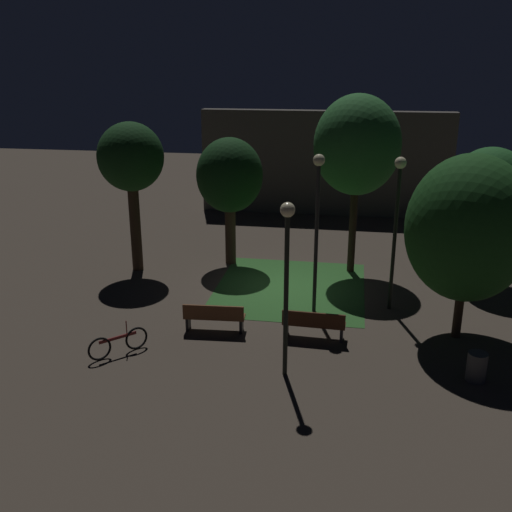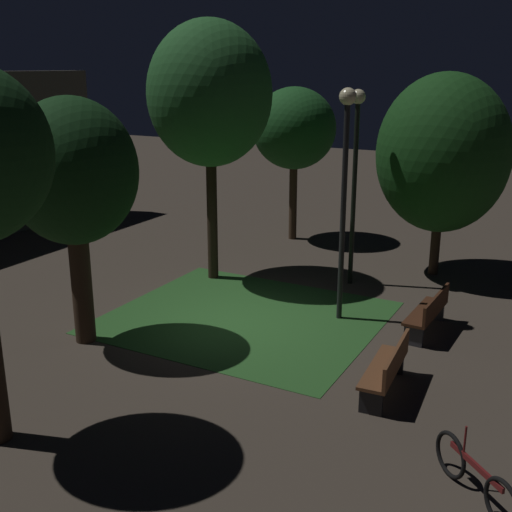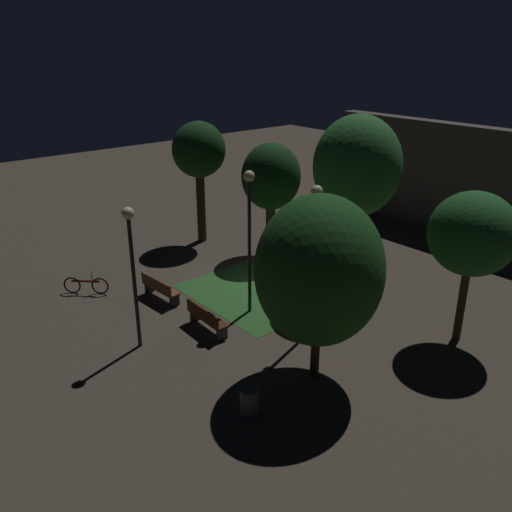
% 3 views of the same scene
% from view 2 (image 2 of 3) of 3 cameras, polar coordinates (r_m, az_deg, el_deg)
% --- Properties ---
extents(ground_plane, '(60.00, 60.00, 0.00)m').
position_cam_2_polar(ground_plane, '(14.08, -1.67, -6.04)').
color(ground_plane, '#473D33').
extents(grass_lawn, '(5.17, 5.82, 0.01)m').
position_cam_2_polar(grass_lawn, '(14.38, -1.00, -5.53)').
color(grass_lawn, '#2D6028').
rests_on(grass_lawn, ground).
extents(bench_front_left, '(1.83, 0.60, 0.88)m').
position_cam_2_polar(bench_front_left, '(11.29, 11.76, -9.77)').
color(bench_front_left, brown).
rests_on(bench_front_left, ground).
extents(bench_corner, '(1.82, 0.55, 0.88)m').
position_cam_2_polar(bench_corner, '(13.91, 15.29, -4.83)').
color(bench_corner, '#422314').
rests_on(bench_corner, ground).
extents(tree_near_wall, '(2.53, 2.53, 4.93)m').
position_cam_2_polar(tree_near_wall, '(12.73, -16.16, 7.07)').
color(tree_near_wall, '#38281C').
rests_on(tree_near_wall, ground).
extents(tree_back_left, '(2.61, 2.61, 4.84)m').
position_cam_2_polar(tree_back_left, '(20.25, 3.45, 11.31)').
color(tree_back_left, '#423021').
rests_on(tree_back_left, ground).
extents(tree_left_canopy, '(3.11, 3.11, 6.57)m').
position_cam_2_polar(tree_left_canopy, '(16.19, -4.18, 14.23)').
color(tree_left_canopy, '#2D2116').
rests_on(tree_left_canopy, ground).
extents(tree_lawn_side, '(3.43, 3.43, 5.32)m').
position_cam_2_polar(tree_lawn_side, '(17.29, 16.44, 8.79)').
color(tree_lawn_side, '#38281C').
rests_on(tree_lawn_side, ground).
extents(lamp_post_plaza_west, '(0.36, 0.36, 4.91)m').
position_cam_2_polar(lamp_post_plaza_west, '(16.01, 8.93, 8.83)').
color(lamp_post_plaza_west, black).
rests_on(lamp_post_plaza_west, ground).
extents(lamp_post_plaza_east, '(0.36, 0.36, 5.03)m').
position_cam_2_polar(lamp_post_plaza_east, '(13.57, 7.99, 7.75)').
color(lamp_post_plaza_east, black).
rests_on(lamp_post_plaza_east, ground).
extents(bicycle, '(1.24, 1.29, 0.93)m').
position_cam_2_polar(bicycle, '(9.15, 19.04, -18.24)').
color(bicycle, black).
rests_on(bicycle, ground).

